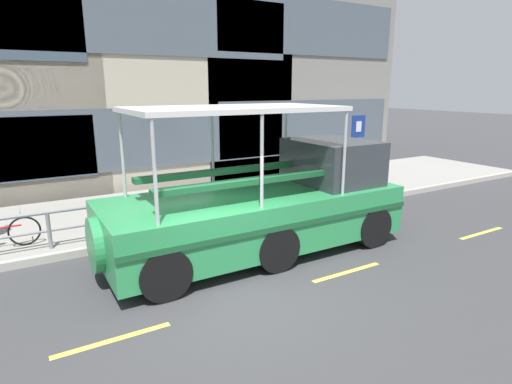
{
  "coord_description": "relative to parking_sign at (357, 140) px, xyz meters",
  "views": [
    {
      "loc": [
        -3.4,
        -6.74,
        3.79
      ],
      "look_at": [
        1.66,
        1.82,
        1.3
      ],
      "focal_mm": 29.3,
      "sensor_mm": 36.0,
      "label": 1
    }
  ],
  "objects": [
    {
      "name": "curb_edge",
      "position": [
        -7.11,
        -0.96,
        -1.91
      ],
      "size": [
        32.0,
        0.18,
        0.18
      ],
      "primitive_type": "cube",
      "color": "#B2ADA3",
      "rests_on": "ground_plane"
    },
    {
      "name": "parking_sign",
      "position": [
        0.0,
        0.0,
        0.0
      ],
      "size": [
        0.6,
        0.12,
        2.68
      ],
      "color": "#4C4F54",
      "rests_on": "sidewalk"
    },
    {
      "name": "sidewalk",
      "position": [
        -7.11,
        1.53,
        -1.91
      ],
      "size": [
        32.0,
        4.8,
        0.18
      ],
      "primitive_type": "cube",
      "color": "#99968E",
      "rests_on": "ground_plane"
    },
    {
      "name": "lane_centreline",
      "position": [
        -7.11,
        -4.78,
        -2.0
      ],
      "size": [
        25.8,
        0.12,
        0.01
      ],
      "color": "#DBD64C",
      "rests_on": "ground_plane"
    },
    {
      "name": "pedestrian_near_bow",
      "position": [
        -2.56,
        0.65,
        -0.92
      ],
      "size": [
        0.27,
        0.39,
        1.5
      ],
      "color": "#47423D",
      "rests_on": "sidewalk"
    },
    {
      "name": "duck_tour_boat",
      "position": [
        -5.28,
        -2.76,
        -0.91
      ],
      "size": [
        8.72,
        2.69,
        3.4
      ],
      "color": "#2D9351",
      "rests_on": "ground_plane"
    },
    {
      "name": "curb_guardrail",
      "position": [
        -5.64,
        -0.62,
        -1.22
      ],
      "size": [
        12.26,
        0.09,
        0.9
      ],
      "color": "gray",
      "rests_on": "sidewalk"
    },
    {
      "name": "ground_plane",
      "position": [
        -7.11,
        -4.07,
        -2.0
      ],
      "size": [
        120.0,
        120.0,
        0.0
      ],
      "primitive_type": "plane",
      "color": "#3D3D3F"
    }
  ]
}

